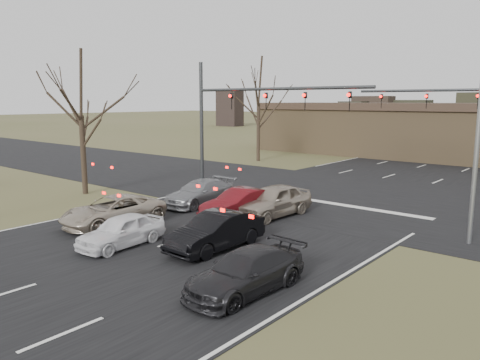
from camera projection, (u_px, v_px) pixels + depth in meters
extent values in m
plane|color=#4D4E29|center=(116.00, 260.00, 16.40)|extent=(360.00, 360.00, 0.00)
cube|color=black|center=(328.00, 195.00, 27.75)|extent=(200.00, 14.00, 0.02)
cube|color=olive|center=(471.00, 136.00, 43.51)|extent=(42.00, 10.00, 4.60)
cube|color=#38281E|center=(473.00, 107.00, 43.06)|extent=(42.40, 10.40, 0.70)
cylinder|color=#383A3D|center=(202.00, 124.00, 30.94)|extent=(0.24, 0.24, 8.00)
cylinder|color=#383A3D|center=(276.00, 89.00, 26.78)|extent=(12.00, 0.18, 0.18)
imported|color=black|center=(232.00, 101.00, 29.00)|extent=(0.16, 0.20, 1.00)
imported|color=black|center=(266.00, 101.00, 27.32)|extent=(0.16, 0.20, 1.00)
imported|color=black|center=(305.00, 101.00, 25.63)|extent=(0.16, 0.20, 1.00)
imported|color=black|center=(350.00, 101.00, 23.95)|extent=(0.16, 0.20, 1.00)
cylinder|color=#383A3D|center=(440.00, 90.00, 30.55)|extent=(11.00, 0.18, 0.18)
imported|color=black|center=(478.00, 101.00, 29.18)|extent=(0.16, 0.20, 1.00)
imported|color=black|center=(427.00, 101.00, 31.17)|extent=(0.16, 0.20, 1.00)
imported|color=black|center=(382.00, 101.00, 33.15)|extent=(0.16, 0.20, 1.00)
cylinder|color=gray|center=(480.00, 115.00, 17.44)|extent=(0.18, 0.18, 10.00)
cylinder|color=black|center=(83.00, 155.00, 27.82)|extent=(0.32, 0.32, 4.68)
cylinder|color=black|center=(258.00, 133.00, 43.10)|extent=(0.32, 0.32, 5.23)
imported|color=#B3A591|center=(113.00, 211.00, 20.93)|extent=(2.48, 4.86, 1.32)
imported|color=white|center=(122.00, 231.00, 17.90)|extent=(1.71, 3.72, 1.24)
imported|color=black|center=(216.00, 231.00, 17.53)|extent=(1.48, 4.21, 1.38)
imported|color=black|center=(246.00, 272.00, 13.61)|extent=(1.92, 4.27, 1.22)
imported|color=gray|center=(200.00, 193.00, 25.07)|extent=(2.07, 4.62, 1.32)
imported|color=#510B10|center=(241.00, 204.00, 22.23)|extent=(1.92, 4.34, 1.39)
imported|color=#A49684|center=(273.00, 201.00, 22.53)|extent=(2.08, 4.62, 1.54)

